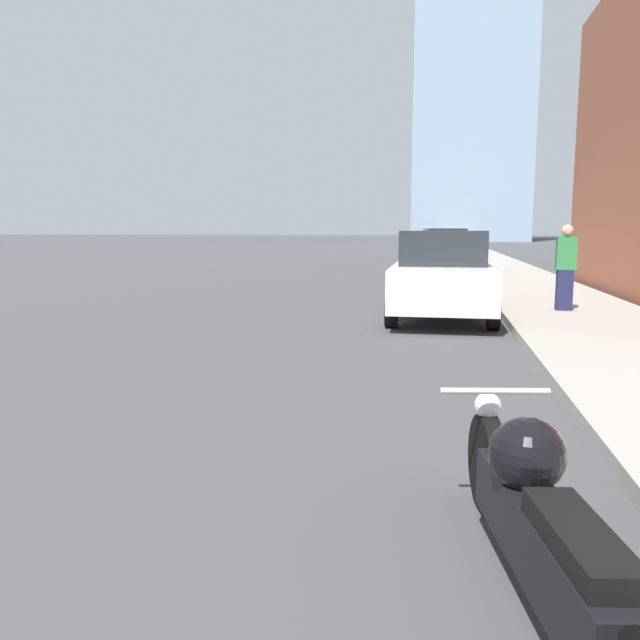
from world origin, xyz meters
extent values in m
cube|color=#9E998E|center=(5.40, 40.00, 0.07)|extent=(2.81, 240.00, 0.15)
cube|color=#8CA5BC|center=(7.18, 99.96, 33.66)|extent=(16.48, 16.48, 67.31)
cylinder|color=black|center=(3.10, 5.77, 0.29)|extent=(0.20, 0.59, 0.58)
cube|color=black|center=(3.27, 4.75, 0.31)|extent=(0.50, 1.58, 0.31)
sphere|color=black|center=(3.22, 5.06, 0.60)|extent=(0.36, 0.36, 0.36)
cube|color=black|center=(3.33, 4.42, 0.52)|extent=(0.33, 0.74, 0.10)
sphere|color=silver|center=(3.09, 5.80, 0.63)|extent=(0.16, 0.16, 0.16)
cylinder|color=silver|center=(3.12, 5.66, 0.76)|extent=(0.62, 0.14, 0.04)
cube|color=silver|center=(2.87, 14.06, 0.67)|extent=(1.79, 4.28, 0.72)
cube|color=#23282D|center=(2.87, 14.06, 1.34)|extent=(1.52, 2.05, 0.62)
cylinder|color=black|center=(2.02, 15.38, 0.31)|extent=(0.20, 0.61, 0.61)
cylinder|color=black|center=(3.71, 15.39, 0.31)|extent=(0.20, 0.61, 0.61)
cylinder|color=black|center=(2.02, 12.73, 0.31)|extent=(0.20, 0.61, 0.61)
cylinder|color=black|center=(3.72, 12.74, 0.31)|extent=(0.20, 0.61, 0.61)
cube|color=black|center=(3.00, 25.88, 0.73)|extent=(2.11, 4.63, 0.76)
cube|color=#23282D|center=(3.00, 25.88, 1.41)|extent=(1.62, 2.29, 0.61)
cylinder|color=black|center=(2.07, 27.18, 0.35)|extent=(0.27, 0.72, 0.70)
cylinder|color=black|center=(3.63, 27.35, 0.35)|extent=(0.27, 0.72, 0.70)
cylinder|color=black|center=(2.36, 24.42, 0.35)|extent=(0.27, 0.72, 0.70)
cylinder|color=black|center=(3.92, 24.58, 0.35)|extent=(0.27, 0.72, 0.70)
cube|color=red|center=(2.90, 38.28, 0.67)|extent=(2.09, 4.28, 0.66)
cube|color=#23282D|center=(2.90, 38.28, 1.35)|extent=(1.70, 2.09, 0.70)
cylinder|color=black|center=(1.94, 39.53, 0.34)|extent=(0.23, 0.69, 0.68)
cylinder|color=black|center=(3.74, 39.62, 0.34)|extent=(0.23, 0.69, 0.68)
cylinder|color=black|center=(2.06, 36.93, 0.34)|extent=(0.23, 0.69, 0.68)
cylinder|color=black|center=(3.86, 37.02, 0.34)|extent=(0.23, 0.69, 0.68)
cube|color=#1E2347|center=(5.16, 14.52, 0.54)|extent=(0.29, 0.20, 0.78)
cube|color=#2D7F42|center=(5.16, 14.52, 1.23)|extent=(0.36, 0.20, 0.61)
sphere|color=tan|center=(5.16, 14.52, 1.65)|extent=(0.23, 0.23, 0.23)
camera|label=1|loc=(2.77, 2.08, 1.67)|focal=35.00mm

